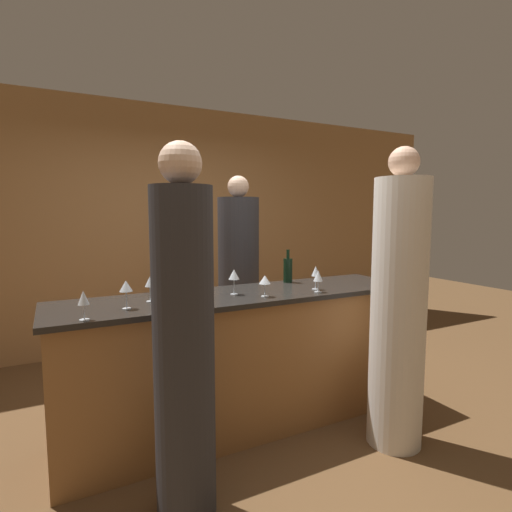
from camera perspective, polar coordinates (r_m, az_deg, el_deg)
ground_plane at (r=3.22m, az=-1.55°, el=-22.82°), size 14.00×14.00×0.00m
back_wall at (r=4.84m, az=-12.61°, el=4.09°), size 8.00×0.06×2.80m
bar_counter at (r=3.01m, az=-1.58°, el=-14.52°), size 2.64×0.66×0.99m
bartender at (r=3.83m, az=-2.49°, el=-4.07°), size 0.39×0.39×1.91m
guest_0 at (r=2.09m, az=-10.27°, el=-12.46°), size 0.31×0.31×1.90m
guest_1 at (r=2.82m, az=19.66°, el=-7.23°), size 0.36×0.36×1.98m
wine_bottle_0 at (r=3.31m, az=4.58°, el=-1.95°), size 0.07×0.07×0.27m
ice_bucket at (r=2.90m, az=-13.02°, el=-3.37°), size 0.16×0.16×0.20m
wine_glass_0 at (r=2.73m, az=1.27°, el=-3.48°), size 0.08×0.08×0.15m
wine_glass_1 at (r=2.80m, az=-3.17°, el=-2.73°), size 0.08×0.08×0.18m
wine_glass_2 at (r=3.01m, az=8.51°, el=-2.27°), size 0.06×0.06×0.18m
wine_glass_3 at (r=2.32m, az=-23.43°, el=-5.64°), size 0.06×0.06×0.16m
wine_glass_4 at (r=2.91m, az=8.87°, el=-2.89°), size 0.07×0.07×0.16m
wine_glass_5 at (r=2.50m, az=-18.08°, el=-4.20°), size 0.08×0.08×0.17m
wine_glass_6 at (r=2.66m, az=-14.93°, el=-3.71°), size 0.06×0.06×0.16m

